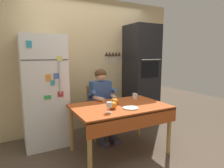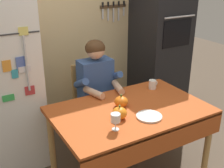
% 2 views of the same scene
% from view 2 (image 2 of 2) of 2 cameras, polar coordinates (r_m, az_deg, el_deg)
% --- Properties ---
extents(back_wall_assembly, '(3.70, 0.13, 2.60)m').
position_cam_2_polar(back_wall_assembly, '(3.51, -7.01, 11.77)').
color(back_wall_assembly, '#D1B784').
rests_on(back_wall_assembly, ground).
extents(refrigerator, '(0.68, 0.71, 1.80)m').
position_cam_2_polar(refrigerator, '(3.00, -21.30, 0.49)').
color(refrigerator, white).
rests_on(refrigerator, ground).
extents(wall_oven, '(0.60, 0.64, 2.10)m').
position_cam_2_polar(wall_oven, '(3.79, 9.53, 8.54)').
color(wall_oven, black).
rests_on(wall_oven, ground).
extents(dining_table, '(1.40, 0.90, 0.74)m').
position_cam_2_polar(dining_table, '(2.64, 3.86, -6.71)').
color(dining_table, tan).
rests_on(dining_table, ground).
extents(chair_behind_person, '(0.40, 0.40, 0.93)m').
position_cam_2_polar(chair_behind_person, '(3.31, -4.15, -3.19)').
color(chair_behind_person, tan).
rests_on(chair_behind_person, ground).
extents(seated_person, '(0.47, 0.55, 1.25)m').
position_cam_2_polar(seated_person, '(3.07, -2.71, -0.71)').
color(seated_person, '#38384C').
rests_on(seated_person, ground).
extents(coffee_mug, '(0.11, 0.08, 0.09)m').
position_cam_2_polar(coffee_mug, '(3.05, 8.09, -0.07)').
color(coffee_mug, white).
rests_on(coffee_mug, dining_table).
extents(wine_glass, '(0.08, 0.08, 0.14)m').
position_cam_2_polar(wine_glass, '(2.25, 0.71, -6.87)').
color(wine_glass, white).
rests_on(wine_glass, dining_table).
extents(pumpkin_large, '(0.13, 0.13, 0.13)m').
position_cam_2_polar(pumpkin_large, '(2.43, 1.51, -5.82)').
color(pumpkin_large, orange).
rests_on(pumpkin_large, dining_table).
extents(pumpkin_medium, '(0.13, 0.13, 0.12)m').
position_cam_2_polar(pumpkin_medium, '(2.63, 1.84, -3.53)').
color(pumpkin_medium, orange).
rests_on(pumpkin_medium, dining_table).
extents(serving_tray, '(0.22, 0.22, 0.02)m').
position_cam_2_polar(serving_tray, '(2.49, 7.41, -6.41)').
color(serving_tray, silver).
rests_on(serving_tray, dining_table).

